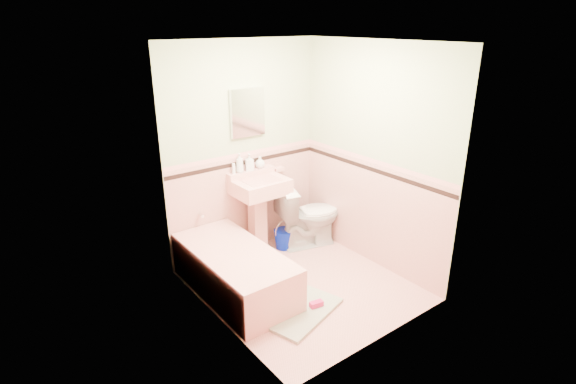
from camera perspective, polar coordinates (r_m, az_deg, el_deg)
floor at (r=4.98m, az=1.78°, el=-11.65°), size 2.20×2.20×0.00m
ceiling at (r=4.20m, az=2.18°, el=18.47°), size 2.20×2.20×0.00m
wall_back at (r=5.29m, az=-5.60°, el=5.15°), size 2.50×0.00×2.50m
wall_front at (r=3.70m, az=12.76°, el=-2.32°), size 2.50×0.00×2.50m
wall_left at (r=3.92m, az=-9.48°, el=-0.78°), size 0.00×2.50×2.50m
wall_right at (r=5.10m, az=10.75°, el=4.26°), size 0.00×2.50×2.50m
wainscot_back at (r=5.49m, az=-5.30°, el=-1.41°), size 2.00×0.00×2.00m
wainscot_front at (r=4.01m, az=11.88°, el=-10.85°), size 2.00×0.00×2.00m
wainscot_left at (r=4.20m, az=-8.81°, el=-9.01°), size 0.00×2.20×2.20m
wainscot_right at (r=5.31m, az=10.19°, el=-2.50°), size 0.00×2.20×2.20m
accent_back at (r=5.31m, az=-5.45°, el=3.76°), size 2.00×0.00×2.00m
accent_front at (r=3.77m, az=12.39°, el=-4.05°), size 2.00×0.00×2.00m
accent_left at (r=3.97m, az=-9.14°, el=-2.47°), size 0.00×2.20×2.20m
accent_right at (r=5.12m, az=10.51°, el=2.83°), size 0.00×2.20×2.20m
cap_back at (r=5.28m, az=-5.49°, el=4.80°), size 2.00×0.00×2.00m
cap_front at (r=3.73m, az=12.51°, el=-2.66°), size 2.00×0.00×2.00m
cap_left at (r=3.93m, az=-9.22°, el=-1.13°), size 0.00×2.20×2.20m
cap_right at (r=5.09m, az=10.59°, el=3.90°), size 0.00×2.20×2.20m
bathtub at (r=4.79m, az=-6.70°, el=-10.07°), size 0.70×1.50×0.45m
tub_faucet at (r=5.17m, az=-11.00°, el=-2.82°), size 0.04×0.12×0.04m
sink at (r=5.39m, az=-3.51°, el=-3.20°), size 0.61×0.50×0.96m
sink_faucet at (r=5.33m, az=-4.46°, el=1.91°), size 0.02×0.02×0.10m
medicine_cabinet at (r=5.19m, az=-5.12°, el=9.96°), size 0.44×0.04×0.54m
soap_dish at (r=5.60m, az=-1.19°, el=2.92°), size 0.13×0.08×0.04m
soap_bottle_left at (r=5.22m, az=-6.13°, el=3.66°), size 0.10×0.10×0.23m
soap_bottle_mid at (r=5.29m, az=-4.91°, el=3.78°), size 0.11×0.12×0.20m
soap_bottle_right at (r=5.38m, az=-3.56°, el=3.80°), size 0.14×0.14×0.14m
tube at (r=5.20m, az=-6.87°, el=2.94°), size 0.05×0.05×0.12m
toilet at (r=5.64m, az=2.64°, el=-2.92°), size 0.87×0.63×0.80m
bucket at (r=5.66m, az=-0.56°, el=-5.94°), size 0.32×0.32×0.24m
bath_mat at (r=4.57m, az=1.33°, el=-14.69°), size 0.94×0.76×0.03m
shoe at (r=4.59m, az=3.60°, el=-13.92°), size 0.14×0.08×0.05m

